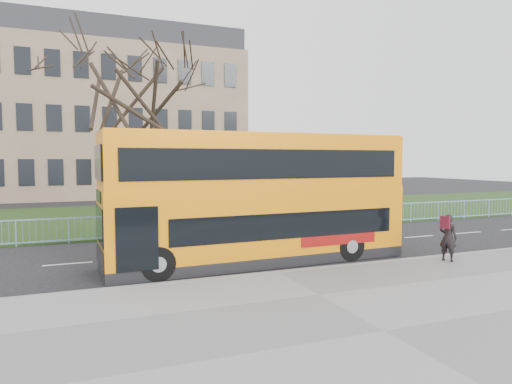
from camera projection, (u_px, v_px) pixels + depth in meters
ground at (258, 265)px, 15.41m from camera, size 120.00×120.00×0.00m
pavement at (384, 334)px, 9.15m from camera, size 80.00×10.50×0.12m
kerb at (277, 273)px, 13.97m from camera, size 80.00×0.20×0.14m
grass_verge at (174, 215)px, 28.67m from camera, size 80.00×15.40×0.08m
guard_railing at (206, 223)px, 21.49m from camera, size 40.00×0.12×1.10m
bare_tree at (130, 113)px, 23.16m from camera, size 8.14×8.14×11.62m
civic_building at (81, 125)px, 45.53m from camera, size 30.00×15.00×14.00m
yellow_bus at (259, 195)px, 15.67m from camera, size 10.49×2.84×4.36m
pedestrian at (448, 238)px, 15.40m from camera, size 0.60×0.69×1.60m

